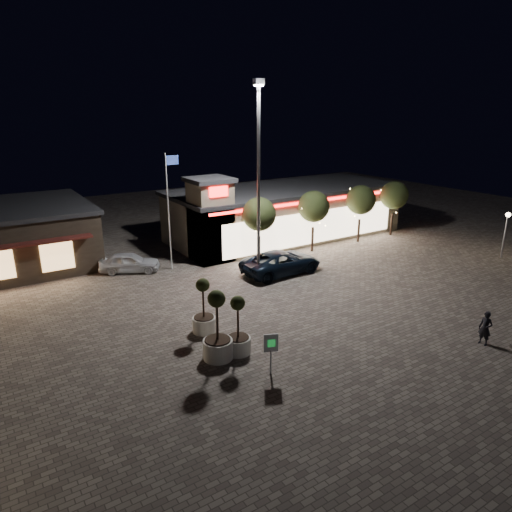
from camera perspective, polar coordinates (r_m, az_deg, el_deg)
ground at (r=23.11m, az=7.05°, el=-9.80°), size 90.00×90.00×0.00m
retail_building at (r=39.73m, az=3.27°, el=5.53°), size 20.40×8.40×6.10m
floodlight_pole at (r=28.36m, az=0.32°, el=10.45°), size 0.60×0.40×12.38m
flagpole at (r=31.34m, az=-10.79°, el=6.64°), size 0.95×0.10×8.00m
lamp_post_east at (r=38.56m, az=28.80°, el=3.32°), size 0.36×0.36×3.48m
string_tree_a at (r=32.52m, az=0.39°, el=5.22°), size 2.42×2.42×4.79m
string_tree_b at (r=35.43m, az=7.22°, el=6.14°), size 2.42×2.42×4.79m
string_tree_c at (r=38.78m, az=12.96°, el=6.84°), size 2.42×2.42×4.79m
string_tree_d at (r=41.69m, az=16.87°, el=7.27°), size 2.42×2.42×4.79m
pickup_truck at (r=31.00m, az=3.19°, el=-0.76°), size 5.77×2.77×1.59m
white_sedan at (r=32.41m, az=-15.53°, el=-0.77°), size 4.32×3.22×1.37m
pedestrian at (r=24.32m, az=26.74°, el=-8.07°), size 0.45×0.64×1.67m
planter_left at (r=23.06m, az=-6.54°, el=-7.40°), size 1.16×1.16×2.86m
planter_mid at (r=20.62m, az=-4.82°, el=-10.15°), size 1.34×1.34×3.28m
planter_right at (r=21.05m, az=-2.25°, el=-9.92°), size 1.15×1.15×2.82m
valet_sign at (r=19.28m, az=1.88°, el=-11.23°), size 0.59×0.29×1.87m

